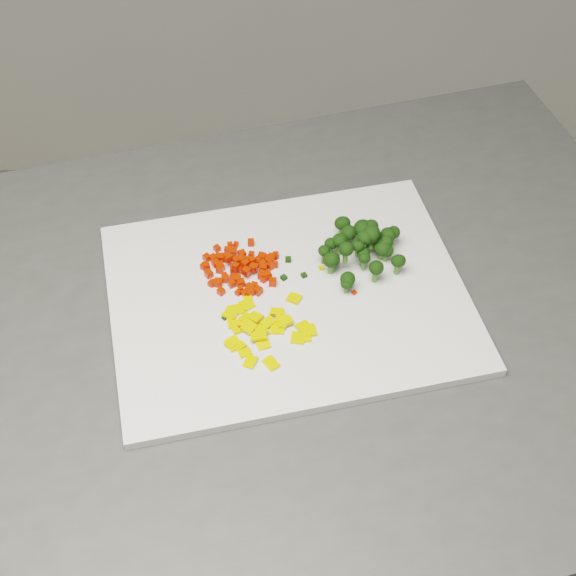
{
  "coord_description": "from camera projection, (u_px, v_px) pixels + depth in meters",
  "views": [
    {
      "loc": [
        -0.11,
        -0.0,
        1.65
      ],
      "look_at": [
        -0.08,
        0.64,
        0.92
      ],
      "focal_mm": 50.0,
      "sensor_mm": 36.0,
      "label": 1
    }
  ],
  "objects": [
    {
      "name": "carrot_cube_2",
      "position": [
        251.0,
        254.0,
        1.02
      ],
      "size": [
        0.01,
        0.01,
        0.01
      ],
      "primitive_type": "cube",
      "rotation": [
        0.0,
        0.0,
        2.87
      ],
      "color": "red",
      "rests_on": "carrot_pile"
    },
    {
      "name": "pepper_chunk_4",
      "position": [
        303.0,
        337.0,
        0.93
      ],
      "size": [
        0.02,
        0.02,
        0.0
      ],
      "primitive_type": "cube",
      "rotation": [
        0.02,
        -0.05,
        0.03
      ],
      "color": "yellow",
      "rests_on": "pepper_pile"
    },
    {
      "name": "broccoli_floret_24",
      "position": [
        378.0,
        244.0,
        1.02
      ],
      "size": [
        0.02,
        0.02,
        0.02
      ],
      "primitive_type": null,
      "color": "black",
      "rests_on": "broccoli_pile"
    },
    {
      "name": "carrot_cube_62",
      "position": [
        242.0,
        254.0,
        1.01
      ],
      "size": [
        0.01,
        0.01,
        0.01
      ],
      "primitive_type": "cube",
      "rotation": [
        0.0,
        0.0,
        0.39
      ],
      "color": "red",
      "rests_on": "carrot_pile"
    },
    {
      "name": "carrot_cube_16",
      "position": [
        241.0,
        268.0,
        1.0
      ],
      "size": [
        0.01,
        0.01,
        0.01
      ],
      "primitive_type": "cube",
      "rotation": [
        0.0,
        0.0,
        0.32
      ],
      "color": "red",
      "rests_on": "carrot_pile"
    },
    {
      "name": "carrot_cube_7",
      "position": [
        221.0,
        292.0,
        0.97
      ],
      "size": [
        0.01,
        0.01,
        0.01
      ],
      "primitive_type": "cube",
      "rotation": [
        0.0,
        0.0,
        2.35
      ],
      "color": "red",
      "rests_on": "carrot_pile"
    },
    {
      "name": "stray_bit_2",
      "position": [
        284.0,
        325.0,
        0.94
      ],
      "size": [
        0.01,
        0.01,
        0.0
      ],
      "primitive_type": "cube",
      "rotation": [
        0.0,
        0.0,
        2.54
      ],
      "color": "yellow",
      "rests_on": "cutting_board"
    },
    {
      "name": "carrot_cube_78",
      "position": [
        257.0,
        261.0,
        1.01
      ],
      "size": [
        0.01,
        0.01,
        0.01
      ],
      "primitive_type": "cube",
      "rotation": [
        0.0,
        0.0,
        1.02
      ],
      "color": "red",
      "rests_on": "carrot_pile"
    },
    {
      "name": "pepper_chunk_24",
      "position": [
        248.0,
        298.0,
        0.97
      ],
      "size": [
        0.01,
        0.01,
        0.0
      ],
      "primitive_type": "cube",
      "rotation": [
        -0.0,
        -0.1,
        1.76
      ],
      "color": "yellow",
      "rests_on": "pepper_pile"
    },
    {
      "name": "pepper_chunk_11",
      "position": [
        309.0,
        331.0,
        0.94
      ],
      "size": [
        0.02,
        0.02,
        0.0
      ],
      "primitive_type": "cube",
      "rotation": [
        0.03,
        0.01,
        1.72
      ],
      "color": "yellow",
      "rests_on": "pepper_pile"
    },
    {
      "name": "carrot_cube_51",
      "position": [
        250.0,
        264.0,
        1.0
      ],
      "size": [
        0.01,
        0.01,
        0.01
      ],
      "primitive_type": "cube",
      "rotation": [
        0.0,
        0.0,
        0.0
      ],
      "color": "red",
      "rests_on": "carrot_pile"
    },
    {
      "name": "carrot_cube_22",
      "position": [
        241.0,
        259.0,
        1.0
      ],
      "size": [
        0.01,
        0.01,
        0.01
      ],
      "primitive_type": "cube",
      "rotation": [
        0.0,
        0.0,
        2.08
      ],
      "color": "red",
      "rests_on": "carrot_pile"
    },
    {
      "name": "carrot_cube_18",
      "position": [
        214.0,
        283.0,
        0.98
      ],
      "size": [
        0.01,
        0.01,
        0.01
      ],
      "primitive_type": "cube",
      "rotation": [
        0.0,
        0.0,
        0.33
      ],
      "color": "red",
      "rests_on": "carrot_pile"
    },
    {
      "name": "broccoli_floret_16",
      "position": [
        362.0,
        257.0,
        1.0
      ],
      "size": [
        0.02,
        0.02,
        0.03
      ],
      "primitive_type": null,
      "color": "black",
      "rests_on": "broccoli_pile"
    },
    {
      "name": "pepper_chunk_1",
      "position": [
        249.0,
        327.0,
        0.93
      ],
      "size": [
        0.02,
        0.02,
        0.01
      ],
      "primitive_type": "cube",
      "rotation": [
        0.13,
        -0.05,
        0.9
      ],
      "color": "yellow",
      "rests_on": "pepper_pile"
    },
    {
      "name": "pepper_chunk_9",
      "position": [
        247.0,
        305.0,
        0.96
      ],
      "size": [
        0.02,
        0.02,
        0.01
      ],
      "primitive_type": "cube",
      "rotation": [
        0.05,
        0.06,
        0.55
      ],
      "color": "yellow",
      "rests_on": "pepper_pile"
    },
    {
      "name": "carrot_cube_11",
      "position": [
        275.0,
        256.0,
        1.01
      ],
      "size": [
        0.01,
        0.01,
        0.01
      ],
      "primitive_type": "cube",
      "rotation": [
        0.0,
        0.0,
        1.15
      ],
      "color": "red",
      "rests_on": "carrot_pile"
    },
    {
      "name": "carrot_cube_14",
      "position": [
        235.0,
        277.0,
        0.99
      ],
      "size": [
        0.01,
        0.01,
        0.01
      ],
      "primitive_type": "cube",
      "rotation": [
        0.0,
        0.0,
        1.26
      ],
      "color": "red",
      "rests_on": "carrot_pile"
    },
    {
      "name": "pepper_chunk_23",
      "position": [
        263.0,
        345.0,
        0.92
      ],
      "size": [
        0.02,
        0.02,
        0.01
      ],
      "primitive_type": "cube",
      "rotation": [
        0.15,
        -0.11,
        0.26
      ],
      "color": "yellow",
      "rests_on": "pepper_pile"
    },
    {
      "name": "pepper_chunk_25",
      "position": [
        255.0,
        317.0,
        0.94
      ],
      "size": [
        0.02,
        0.02,
        0.01
      ],
      "primitive_type": "cube",
      "rotation": [
        0.06,
        0.14,
        2.42
      ],
      "color": "yellow",
      "rests_on": "pepper_pile"
    },
    {
      "name": "stray_bit_7",
      "position": [
        288.0,
        259.0,
        1.01
      ],
      "size": [
        0.01,
        0.01,
        0.01
      ],
      "primitive_type": "cube",
      "rotation": [
        0.0,
        0.0,
        3.09
      ],
      "color": "black",
      "rests_on": "cutting_board"
    },
    {
      "name": "carrot_cube_77",
      "position": [
        238.0,
        293.0,
        0.97
      ],
      "size": [
        0.01,
        0.01,
        0.01
      ],
      "primitive_type": "cube",
      "rotation": [
        0.0,
        0.0,
        0.84
      ],
      "color": "red",
      "rests_on": "carrot_pile"
    },
    {
      "name": "broccoli_floret_18",
      "position": [
        387.0,
        239.0,
        1.02
      ],
      "size": [
        0.03,
        0.03,
        0.03
      ],
      "primitive_type": null,
      "color": "black",
      "rests_on": "broccoli_pile"
    },
    {
      "name": "carrot_pile",
      "position": [
        241.0,
        262.0,
        0.99
      ],
      "size": [
        0.1,
        0.1,
        0.03
      ],
      "primitive_type": null,
      "color": "red",
      "rests_on": "cutting_board"
    },
    {
      "name": "broccoli_floret_14",
      "position": [
        348.0,
        235.0,
        1.03
      ],
      "size": [
        0.03,
        0.03,
        0.03
      ],
      "primitive_type": null,
      "color": "black",
      "rests_on": "broccoli_pile"
    },
    {
      "name": "carrot_cube_28",
      "position": [
        209.0,
        274.0,
        0.99
      ],
      "size": [
        0.01,
        0.01,
        0.01
      ],
      "primitive_type": "cube",
      "rotation": [
        0.0,
        0.0,
        2.15
      ],
      "color": "red",
      "rests_on": "carrot_pile"
    },
    {
      "name": "pepper_chunk_30",
      "position": [
        280.0,
        316.0,
        0.94
      ],
      "size": [
        0.01,
        0.02,
        0.01
      ],
      "primitive_type": "cube",
      "rotation": [
        0.05,
        -0.1,
        1.59
      ],
      "color": "yellow",
      "rests_on": "pepper_pile"
    },
    {
      "name": "broccoli_floret_9",
      "position": [
        397.0,
        265.0,
        0.99
      ],
      "size": [
        0.03,
        0.03,
        0.03
      ],
      "primitive_type": null,
      "color": "black",
      "rests_on": "broccoli_pile"
    },
    {
      "name": "carrot_cube_49",
      "position": [
        263.0,
        265.0,
        1.0
      ],
      "size": [
        0.01,
        0.01,
        0.01
      ],
      "primitive_type": "cube",
      "rotation": [
        0.0,
        0.0,
        1.77
      ],
      "color": "red",
      "rests_on": "carrot_pile"
    },
    {
      "name": "carrot_cube_57",
      "position": [
        240.0,
        284.0,
        0.98
      ],
      "size": [
        0.01,
        0.01,
        0.01
      ],
      "primitive_type": "cube",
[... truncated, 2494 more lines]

